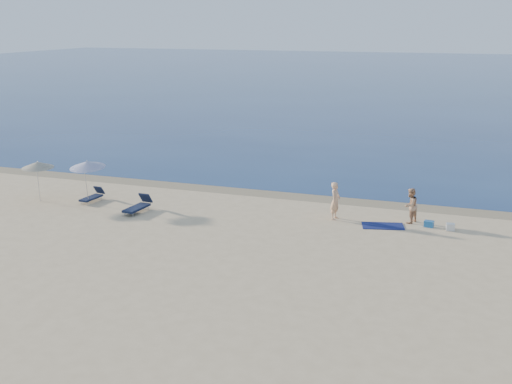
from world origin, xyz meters
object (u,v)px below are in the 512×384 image
person_left (335,201)px  person_right (410,206)px  blue_cooler (429,224)px  umbrella_near (87,164)px

person_left → person_right: 3.47m
blue_cooler → umbrella_near: umbrella_near is taller
person_left → umbrella_near: umbrella_near is taller
person_right → blue_cooler: person_right is taller
person_left → umbrella_near: size_ratio=0.77×
person_left → blue_cooler: bearing=-79.1°
person_right → umbrella_near: umbrella_near is taller
person_right → umbrella_near: bearing=-56.8°
person_left → person_right: person_left is taller
blue_cooler → person_right: bearing=168.3°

